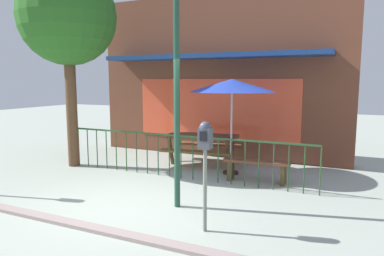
{
  "coord_description": "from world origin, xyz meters",
  "views": [
    {
      "loc": [
        3.57,
        -4.78,
        2.16
      ],
      "look_at": [
        0.23,
        2.45,
        1.08
      ],
      "focal_mm": 33.04,
      "sensor_mm": 36.0,
      "label": 1
    }
  ],
  "objects_px": {
    "patio_umbrella": "(232,86)",
    "parking_meter_far": "(205,147)",
    "picnic_table_left": "(202,141)",
    "patio_bench": "(257,166)",
    "street_lamp": "(177,61)",
    "street_tree": "(68,18)"
  },
  "relations": [
    {
      "from": "patio_umbrella",
      "to": "parking_meter_far",
      "type": "bearing_deg",
      "value": -78.03
    },
    {
      "from": "patio_umbrella",
      "to": "street_tree",
      "type": "xyz_separation_m",
      "value": [
        -3.88,
        -0.92,
        1.63
      ]
    },
    {
      "from": "picnic_table_left",
      "to": "street_tree",
      "type": "distance_m",
      "value": 4.46
    },
    {
      "from": "patio_umbrella",
      "to": "patio_bench",
      "type": "relative_size",
      "value": 1.54
    },
    {
      "from": "patio_umbrella",
      "to": "parking_meter_far",
      "type": "height_order",
      "value": "patio_umbrella"
    },
    {
      "from": "patio_umbrella",
      "to": "street_lamp",
      "type": "distance_m",
      "value": 2.49
    },
    {
      "from": "patio_bench",
      "to": "street_lamp",
      "type": "height_order",
      "value": "street_lamp"
    },
    {
      "from": "parking_meter_far",
      "to": "street_tree",
      "type": "bearing_deg",
      "value": 153.71
    },
    {
      "from": "picnic_table_left",
      "to": "street_lamp",
      "type": "bearing_deg",
      "value": -74.64
    },
    {
      "from": "patio_umbrella",
      "to": "picnic_table_left",
      "type": "bearing_deg",
      "value": 151.73
    },
    {
      "from": "picnic_table_left",
      "to": "street_tree",
      "type": "bearing_deg",
      "value": -153.85
    },
    {
      "from": "patio_bench",
      "to": "street_lamp",
      "type": "relative_size",
      "value": 0.38
    },
    {
      "from": "picnic_table_left",
      "to": "patio_bench",
      "type": "xyz_separation_m",
      "value": [
        1.67,
        -0.95,
        -0.26
      ]
    },
    {
      "from": "street_tree",
      "to": "patio_bench",
      "type": "bearing_deg",
      "value": 6.04
    },
    {
      "from": "patio_bench",
      "to": "street_tree",
      "type": "height_order",
      "value": "street_tree"
    },
    {
      "from": "picnic_table_left",
      "to": "patio_bench",
      "type": "relative_size",
      "value": 1.37
    },
    {
      "from": "patio_bench",
      "to": "street_lamp",
      "type": "distance_m",
      "value": 3.05
    },
    {
      "from": "parking_meter_far",
      "to": "street_tree",
      "type": "height_order",
      "value": "street_tree"
    },
    {
      "from": "parking_meter_far",
      "to": "street_tree",
      "type": "distance_m",
      "value": 5.63
    },
    {
      "from": "picnic_table_left",
      "to": "street_lamp",
      "type": "xyz_separation_m",
      "value": [
        0.81,
        -2.96,
        1.86
      ]
    },
    {
      "from": "patio_umbrella",
      "to": "patio_bench",
      "type": "xyz_separation_m",
      "value": [
        0.72,
        -0.44,
        -1.68
      ]
    },
    {
      "from": "parking_meter_far",
      "to": "patio_umbrella",
      "type": "bearing_deg",
      "value": 101.97
    }
  ]
}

